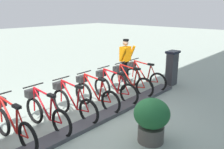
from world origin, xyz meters
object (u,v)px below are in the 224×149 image
Objects in this scene: worker_near_rack at (125,59)px; bike_docked_4 at (72,102)px; bike_docked_6 at (12,124)px; bike_docked_2 at (113,87)px; bike_docked_3 at (94,94)px; bike_docked_5 at (45,112)px; payment_kiosk at (172,67)px; bike_docked_0 at (143,76)px; bike_docked_1 at (129,81)px; planter_bush at (152,118)px.

bike_docked_4 is at bearing 105.60° from worker_near_rack.
bike_docked_2 is at bearing -90.00° from bike_docked_6.
bike_docked_3 is 1.60m from bike_docked_5.
bike_docked_6 is at bearing 100.71° from worker_near_rack.
bike_docked_4 is 1.04× the size of worker_near_rack.
bike_docked_5 is (0.57, 5.03, -0.24)m from payment_kiosk.
bike_docked_4 is at bearing 90.00° from bike_docked_0.
bike_docked_4 is at bearing 90.00° from bike_docked_3.
bike_docked_2 is 1.04× the size of worker_near_rack.
bike_docked_0 and bike_docked_4 have the same top height.
bike_docked_4 and bike_docked_6 have the same top height.
bike_docked_6 is 5.08m from worker_near_rack.
bike_docked_1 is 1.04× the size of worker_near_rack.
bike_docked_5 is 1.00× the size of bike_docked_6.
bike_docked_0 is 1.00× the size of bike_docked_1.
payment_kiosk is 2.69m from bike_docked_2.
payment_kiosk is at bearing -96.49° from bike_docked_5.
bike_docked_4 is at bearing 82.29° from payment_kiosk.
bike_docked_3 is (0.00, 0.80, 0.00)m from bike_docked_2.
bike_docked_0 is 3.55m from planter_bush.
bike_docked_0 is at bearing -90.00° from bike_docked_1.
bike_docked_6 is at bearing 90.00° from bike_docked_5.
payment_kiosk is 0.74× the size of bike_docked_0.
bike_docked_2 is at bearing 90.00° from bike_docked_1.
planter_bush is at bearing 112.38° from payment_kiosk.
payment_kiosk reaches higher than bike_docked_5.
bike_docked_1 is 3.21m from bike_docked_5.
bike_docked_1 is at bearing -90.00° from bike_docked_6.
bike_docked_0 and bike_docked_6 have the same top height.
bike_docked_6 is (0.00, 4.81, 0.00)m from bike_docked_0.
bike_docked_6 is 1.77× the size of planter_bush.
bike_docked_6 is at bearing 90.00° from bike_docked_3.
bike_docked_0 and bike_docked_2 have the same top height.
bike_docked_3 and bike_docked_5 have the same top height.
bike_docked_1 is (0.00, 0.80, 0.00)m from bike_docked_0.
worker_near_rack reaches higher than planter_bush.
bike_docked_3 is 1.04× the size of worker_near_rack.
bike_docked_5 is at bearing 102.71° from worker_near_rack.
bike_docked_3 is 1.00× the size of bike_docked_6.
planter_bush is at bearing -169.82° from bike_docked_4.
bike_docked_2 is (0.00, 1.60, 0.00)m from bike_docked_0.
bike_docked_4 is (0.00, 1.60, 0.00)m from bike_docked_2.
bike_docked_5 is (0.00, 0.80, 0.00)m from bike_docked_4.
bike_docked_2 is 2.47m from planter_bush.
worker_near_rack reaches higher than bike_docked_4.
bike_docked_5 is at bearing 90.00° from bike_docked_0.
bike_docked_0 is at bearing -90.00° from bike_docked_4.
bike_docked_5 is (0.00, 2.41, 0.00)m from bike_docked_2.
bike_docked_0 is 1.60m from bike_docked_2.
bike_docked_3 is at bearing 90.00° from bike_docked_1.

